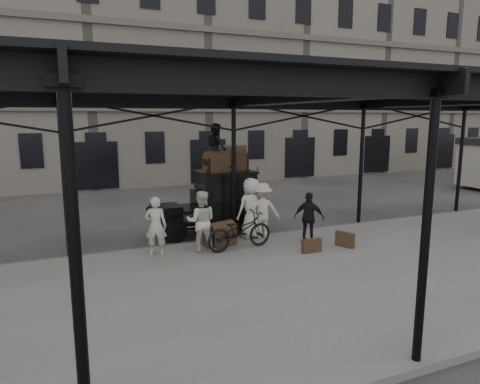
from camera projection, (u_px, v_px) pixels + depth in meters
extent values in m
plane|color=#383533|center=(260.00, 260.00, 12.18)|extent=(120.00, 120.00, 0.00)
cube|color=slate|center=(296.00, 282.00, 10.35)|extent=(28.00, 8.00, 0.15)
cylinder|color=black|center=(460.00, 163.00, 17.46)|extent=(0.14, 0.14, 4.30)
cylinder|color=black|center=(234.00, 176.00, 13.62)|extent=(0.14, 0.14, 4.30)
cylinder|color=black|center=(425.00, 240.00, 6.55)|extent=(0.14, 0.14, 4.30)
cube|color=black|center=(234.00, 102.00, 13.22)|extent=(22.00, 0.10, 0.45)
cube|color=black|center=(437.00, 84.00, 6.15)|extent=(22.00, 0.10, 0.45)
cube|color=black|center=(294.00, 89.00, 9.84)|extent=(22.50, 9.00, 0.08)
cube|color=silver|center=(294.00, 86.00, 9.82)|extent=(18.00, 7.00, 0.04)
cube|color=slate|center=(139.00, 70.00, 27.30)|extent=(64.00, 8.00, 14.00)
cylinder|color=black|center=(175.00, 231.00, 13.67)|extent=(0.80, 0.10, 0.80)
cylinder|color=black|center=(165.00, 222.00, 14.97)|extent=(0.80, 0.10, 0.80)
cylinder|color=black|center=(249.00, 224.00, 14.67)|extent=(0.80, 0.10, 0.80)
cylinder|color=black|center=(233.00, 215.00, 15.97)|extent=(0.80, 0.10, 0.80)
cube|color=black|center=(205.00, 219.00, 14.78)|extent=(3.60, 1.25, 0.12)
cube|color=black|center=(166.00, 213.00, 14.21)|extent=(0.90, 1.00, 0.55)
cube|color=black|center=(152.00, 215.00, 14.02)|extent=(0.06, 0.70, 0.55)
cube|color=black|center=(190.00, 209.00, 14.50)|extent=(0.70, 1.30, 0.10)
cube|color=black|center=(225.00, 194.00, 14.93)|extent=(1.80, 1.45, 1.55)
cube|color=black|center=(233.00, 192.00, 14.23)|extent=(1.40, 0.02, 0.60)
cube|color=black|center=(225.00, 172.00, 14.79)|extent=(1.90, 1.55, 0.06)
imported|color=beige|center=(156.00, 226.00, 12.02)|extent=(0.71, 0.58, 1.68)
imported|color=silver|center=(201.00, 221.00, 12.36)|extent=(1.04, 0.93, 1.78)
imported|color=silver|center=(251.00, 208.00, 13.74)|extent=(1.05, 0.77, 1.95)
imported|color=black|center=(309.00, 217.00, 13.23)|extent=(0.96, 0.89, 1.58)
imported|color=beige|center=(262.00, 211.00, 13.73)|extent=(1.29, 0.94, 1.80)
imported|color=black|center=(240.00, 231.00, 12.59)|extent=(2.17, 0.98, 1.10)
imported|color=black|center=(216.00, 147.00, 14.42)|extent=(0.64, 0.81, 1.64)
cube|color=brown|center=(209.00, 235.00, 13.30)|extent=(0.62, 0.47, 0.50)
cube|color=#492F22|center=(345.00, 239.00, 12.87)|extent=(0.38, 0.61, 0.45)
cube|color=#492F22|center=(312.00, 246.00, 12.32)|extent=(0.60, 0.16, 0.40)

